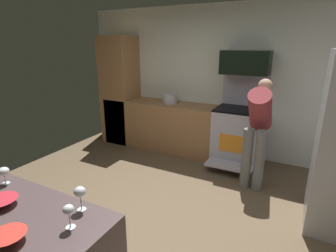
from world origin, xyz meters
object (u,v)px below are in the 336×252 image
wine_glass_near (80,193)px  stock_pot (170,99)px  wine_glass_far (69,211)px  person_cook (258,126)px  microwave (246,62)px  oven_range (238,134)px  wine_glass_extra (4,172)px  mixing_bowl_small (2,202)px  mixing_bowl_large (8,238)px

wine_glass_near → stock_pot: size_ratio=0.66×
stock_pot → wine_glass_far: bearing=-72.4°
person_cook → microwave: bearing=118.7°
microwave → person_cook: microwave is taller
wine_glass_far → stock_pot: stock_pot is taller
wine_glass_far → stock_pot: bearing=107.6°
microwave → oven_range: bearing=-90.0°
microwave → person_cook: 1.12m
wine_glass_near → wine_glass_extra: 0.78m
microwave → wine_glass_extra: size_ratio=5.25×
mixing_bowl_small → wine_glass_far: 0.60m
wine_glass_far → wine_glass_extra: 0.87m
mixing_bowl_small → stock_pot: 3.42m
mixing_bowl_small → wine_glass_far: size_ratio=1.35×
mixing_bowl_large → wine_glass_extra: (-0.65, 0.39, 0.08)m
mixing_bowl_large → wine_glass_near: bearing=71.5°
person_cook → wine_glass_far: bearing=-103.1°
mixing_bowl_small → wine_glass_far: (0.59, 0.05, 0.09)m
mixing_bowl_large → mixing_bowl_small: size_ratio=0.96×
wine_glass_near → wine_glass_extra: bearing=-178.2°
microwave → mixing_bowl_small: (-0.83, -3.47, -0.75)m
oven_range → stock_pot: oven_range is taller
oven_range → wine_glass_extra: oven_range is taller
oven_range → mixing_bowl_small: (-0.83, -3.37, 0.42)m
mixing_bowl_large → stock_pot: 3.68m
microwave → person_cook: bearing=-61.3°
mixing_bowl_large → mixing_bowl_small: (-0.38, 0.19, -0.00)m
oven_range → mixing_bowl_large: oven_range is taller
mixing_bowl_large → wine_glass_extra: 0.76m
person_cook → stock_pot: size_ratio=5.68×
person_cook → wine_glass_extra: person_cook is taller
mixing_bowl_large → wine_glass_far: size_ratio=1.30×
microwave → mixing_bowl_large: microwave is taller
person_cook → wine_glass_near: person_cook is taller
mixing_bowl_large → mixing_bowl_small: bearing=152.9°
wine_glass_far → wine_glass_extra: bearing=170.9°
wine_glass_far → microwave: bearing=85.9°
oven_range → mixing_bowl_large: (-0.45, -3.57, 0.42)m
oven_range → microwave: size_ratio=2.01×
microwave → person_cook: size_ratio=0.50×
oven_range → wine_glass_far: 3.37m
microwave → mixing_bowl_small: bearing=-103.5°
oven_range → mixing_bowl_large: size_ratio=7.31×
microwave → stock_pot: bearing=-176.5°
person_cook → wine_glass_extra: bearing=-120.0°
person_cook → mixing_bowl_large: size_ratio=7.32×
person_cook → mixing_bowl_small: bearing=-113.8°
person_cook → wine_glass_near: 2.64m
oven_range → mixing_bowl_small: oven_range is taller
wine_glass_near → wine_glass_extra: wine_glass_near is taller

